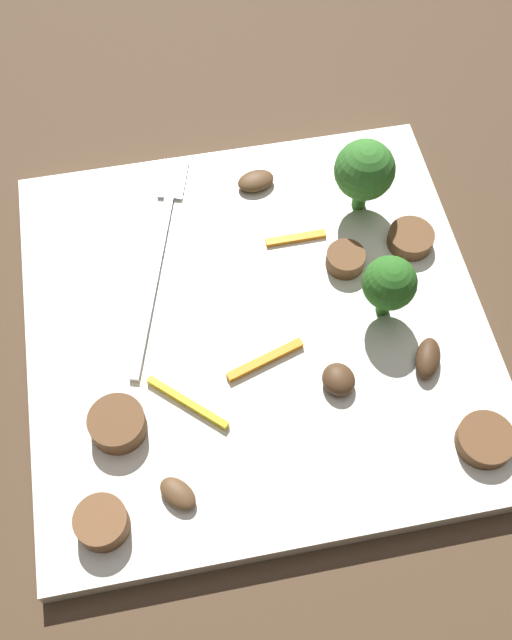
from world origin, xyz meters
TOP-DOWN VIEW (x-y plane):
  - ground_plane at (0.00, 0.00)m, footprint 1.40×1.40m
  - plate at (0.00, 0.00)m, footprint 0.30×0.30m
  - fork at (0.07, 0.05)m, footprint 0.18×0.06m
  - broccoli_floret_0 at (-0.01, -0.08)m, footprint 0.03×0.03m
  - broccoli_floret_1 at (0.08, -0.09)m, footprint 0.04×0.04m
  - sausage_slice_0 at (-0.06, 0.10)m, footprint 0.04×0.04m
  - sausage_slice_1 at (-0.12, 0.11)m, footprint 0.04×0.04m
  - sausage_slice_2 at (0.03, -0.07)m, footprint 0.03×0.03m
  - sausage_slice_3 at (0.04, -0.12)m, footprint 0.04×0.04m
  - sausage_slice_4 at (-0.11, -0.12)m, footprint 0.04×0.04m
  - mushroom_0 at (-0.05, -0.04)m, footprint 0.03×0.02m
  - mushroom_1 at (0.11, -0.02)m, footprint 0.02×0.03m
  - mushroom_2 at (-0.11, 0.07)m, footprint 0.03×0.03m
  - mushroom_3 at (-0.05, -0.10)m, footprint 0.03×0.03m
  - pepper_strip_0 at (-0.05, 0.05)m, footprint 0.04×0.05m
  - pepper_strip_1 at (0.06, -0.04)m, footprint 0.01×0.04m
  - pepper_strip_2 at (-0.03, -0.00)m, footprint 0.02×0.05m

SIDE VIEW (x-z plane):
  - ground_plane at x=0.00m, z-range 0.00..0.00m
  - plate at x=0.00m, z-range 0.00..0.01m
  - pepper_strip_1 at x=0.06m, z-range 0.01..0.02m
  - fork at x=0.07m, z-range 0.01..0.02m
  - pepper_strip_2 at x=-0.03m, z-range 0.01..0.02m
  - pepper_strip_0 at x=-0.05m, z-range 0.01..0.02m
  - mushroom_2 at x=-0.11m, z-range 0.01..0.02m
  - mushroom_1 at x=0.11m, z-range 0.01..0.02m
  - sausage_slice_4 at x=-0.11m, z-range 0.01..0.03m
  - sausage_slice_3 at x=0.04m, z-range 0.01..0.03m
  - mushroom_3 at x=-0.05m, z-range 0.01..0.03m
  - sausage_slice_2 at x=0.03m, z-range 0.01..0.03m
  - mushroom_0 at x=-0.05m, z-range 0.01..0.03m
  - sausage_slice_0 at x=-0.06m, z-range 0.01..0.03m
  - sausage_slice_1 at x=-0.12m, z-range 0.01..0.03m
  - broccoli_floret_0 at x=-0.01m, z-range 0.02..0.07m
  - broccoli_floret_1 at x=0.08m, z-range 0.02..0.08m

